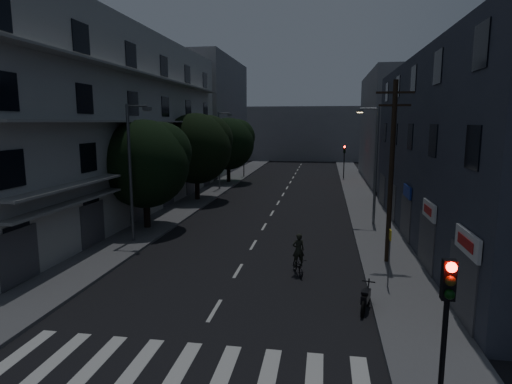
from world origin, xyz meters
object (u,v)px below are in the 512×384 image
(utility_pole, at_px, (391,169))
(cyclist, at_px, (298,261))
(motorcycle, at_px, (366,300))
(traffic_signal_near, at_px, (447,311))
(bus_stop_sign, at_px, (390,248))

(utility_pole, distance_m, cyclist, 6.47)
(utility_pole, height_order, cyclist, utility_pole)
(utility_pole, distance_m, motorcycle, 7.46)
(traffic_signal_near, height_order, utility_pole, utility_pole)
(cyclist, bearing_deg, bus_stop_sign, -37.80)
(bus_stop_sign, bearing_deg, traffic_signal_near, -90.73)
(traffic_signal_near, relative_size, cyclist, 2.05)
(bus_stop_sign, distance_m, cyclist, 4.32)
(bus_stop_sign, height_order, cyclist, bus_stop_sign)
(traffic_signal_near, bearing_deg, cyclist, 110.48)
(utility_pole, bearing_deg, traffic_signal_near, -92.56)
(utility_pole, relative_size, motorcycle, 5.27)
(bus_stop_sign, distance_m, motorcycle, 2.88)
(traffic_signal_near, bearing_deg, motorcycle, 98.62)
(motorcycle, bearing_deg, utility_pole, 89.34)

